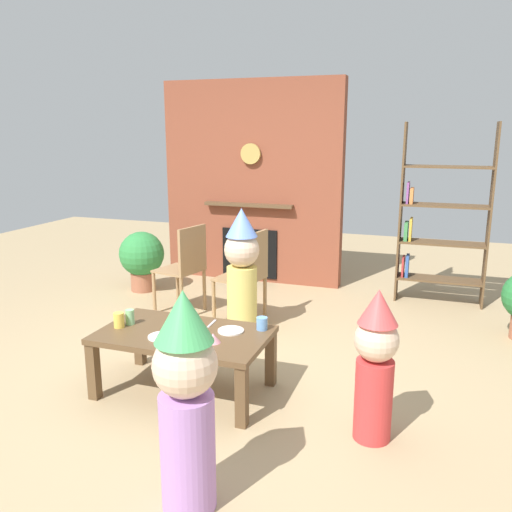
# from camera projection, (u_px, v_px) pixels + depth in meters

# --- Properties ---
(ground_plane) EXTENTS (12.00, 12.00, 0.00)m
(ground_plane) POSITION_uv_depth(u_px,v_px,m) (220.00, 374.00, 4.02)
(ground_plane) COLOR tan
(brick_fireplace_feature) EXTENTS (2.20, 0.28, 2.40)m
(brick_fireplace_feature) POSITION_uv_depth(u_px,v_px,m) (252.00, 183.00, 6.35)
(brick_fireplace_feature) COLOR brown
(brick_fireplace_feature) RESTS_ON ground_plane
(bookshelf) EXTENTS (0.90, 0.28, 1.90)m
(bookshelf) POSITION_uv_depth(u_px,v_px,m) (438.00, 221.00, 5.54)
(bookshelf) COLOR brown
(bookshelf) RESTS_ON ground_plane
(coffee_table) EXTENTS (1.18, 0.68, 0.45)m
(coffee_table) POSITION_uv_depth(u_px,v_px,m) (184.00, 341.00, 3.66)
(coffee_table) COLOR brown
(coffee_table) RESTS_ON ground_plane
(paper_cup_near_left) EXTENTS (0.06, 0.06, 0.10)m
(paper_cup_near_left) POSITION_uv_depth(u_px,v_px,m) (184.00, 320.00, 3.74)
(paper_cup_near_left) COLOR #669EE0
(paper_cup_near_left) RESTS_ON coffee_table
(paper_cup_near_right) EXTENTS (0.07, 0.07, 0.11)m
(paper_cup_near_right) POSITION_uv_depth(u_px,v_px,m) (119.00, 320.00, 3.73)
(paper_cup_near_right) COLOR #F2CC4C
(paper_cup_near_right) RESTS_ON coffee_table
(paper_cup_center) EXTENTS (0.06, 0.06, 0.11)m
(paper_cup_center) POSITION_uv_depth(u_px,v_px,m) (130.00, 317.00, 3.79)
(paper_cup_center) COLOR #8CD18C
(paper_cup_center) RESTS_ON coffee_table
(paper_cup_far_left) EXTENTS (0.08, 0.08, 0.09)m
(paper_cup_far_left) POSITION_uv_depth(u_px,v_px,m) (262.00, 323.00, 3.69)
(paper_cup_far_left) COLOR #669EE0
(paper_cup_far_left) RESTS_ON coffee_table
(paper_plate_front) EXTENTS (0.18, 0.18, 0.01)m
(paper_plate_front) POSITION_uv_depth(u_px,v_px,m) (162.00, 337.00, 3.56)
(paper_plate_front) COLOR white
(paper_plate_front) RESTS_ON coffee_table
(paper_plate_rear) EXTENTS (0.18, 0.18, 0.01)m
(paper_plate_rear) POSITION_uv_depth(u_px,v_px,m) (231.00, 331.00, 3.66)
(paper_plate_rear) COLOR white
(paper_plate_rear) RESTS_ON coffee_table
(birthday_cake_slice) EXTENTS (0.10, 0.10, 0.06)m
(birthday_cake_slice) POSITION_uv_depth(u_px,v_px,m) (213.00, 338.00, 3.46)
(birthday_cake_slice) COLOR pink
(birthday_cake_slice) RESTS_ON coffee_table
(table_fork) EXTENTS (0.02, 0.15, 0.01)m
(table_fork) POSITION_uv_depth(u_px,v_px,m) (212.00, 323.00, 3.81)
(table_fork) COLOR silver
(table_fork) RESTS_ON coffee_table
(child_with_cone_hat) EXTENTS (0.31, 0.31, 1.11)m
(child_with_cone_hat) POSITION_uv_depth(u_px,v_px,m) (186.00, 397.00, 2.47)
(child_with_cone_hat) COLOR #B27FCC
(child_with_cone_hat) RESTS_ON ground_plane
(child_in_pink) EXTENTS (0.26, 0.26, 0.93)m
(child_in_pink) POSITION_uv_depth(u_px,v_px,m) (375.00, 362.00, 3.07)
(child_in_pink) COLOR #D13838
(child_in_pink) RESTS_ON ground_plane
(child_by_the_chairs) EXTENTS (0.32, 0.32, 1.15)m
(child_by_the_chairs) POSITION_uv_depth(u_px,v_px,m) (242.00, 268.00, 4.75)
(child_by_the_chairs) COLOR #E0CC66
(child_by_the_chairs) RESTS_ON ground_plane
(dining_chair_left) EXTENTS (0.48, 0.48, 0.90)m
(dining_chair_left) POSITION_uv_depth(u_px,v_px,m) (186.00, 264.00, 5.25)
(dining_chair_left) COLOR #9E7A51
(dining_chair_left) RESTS_ON ground_plane
(dining_chair_middle) EXTENTS (0.47, 0.47, 0.90)m
(dining_chair_middle) POSITION_uv_depth(u_px,v_px,m) (248.00, 272.00, 4.96)
(dining_chair_middle) COLOR #9E7A51
(dining_chair_middle) RESTS_ON ground_plane
(potted_plant_short) EXTENTS (0.51, 0.51, 0.69)m
(potted_plant_short) POSITION_uv_depth(u_px,v_px,m) (142.00, 257.00, 6.05)
(potted_plant_short) COLOR #9E5B42
(potted_plant_short) RESTS_ON ground_plane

